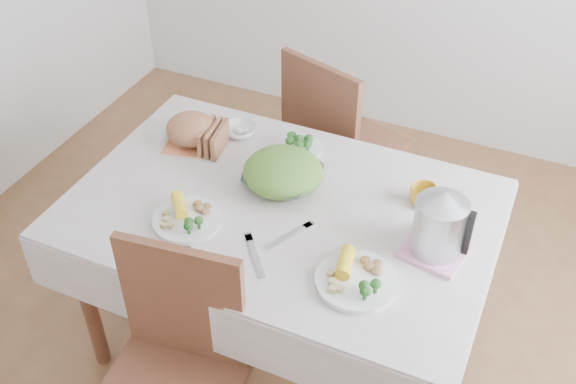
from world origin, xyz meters
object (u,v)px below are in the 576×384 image
at_px(chair_far, 345,147).
at_px(dinner_plate_left, 188,220).
at_px(dining_table, 281,281).
at_px(dinner_plate_right, 356,281).
at_px(yellow_mug, 423,196).
at_px(electric_kettle, 440,224).
at_px(salad_bowl, 283,179).

height_order(chair_far, dinner_plate_left, chair_far).
relative_size(dining_table, chair_far, 1.43).
relative_size(chair_far, dinner_plate_right, 3.73).
height_order(chair_far, yellow_mug, chair_far).
xyz_separation_m(dinner_plate_left, dinner_plate_right, (0.63, -0.03, 0.00)).
bearing_deg(yellow_mug, electric_kettle, -64.72).
distance_m(dining_table, salad_bowl, 0.44).
relative_size(dining_table, salad_bowl, 5.08).
bearing_deg(salad_bowl, chair_far, 90.38).
distance_m(dinner_plate_right, electric_kettle, 0.33).
xyz_separation_m(chair_far, salad_bowl, (0.00, -0.72, 0.33)).
bearing_deg(dining_table, salad_bowl, 110.56).
xyz_separation_m(salad_bowl, dinner_plate_left, (-0.22, -0.32, -0.02)).
xyz_separation_m(chair_far, dinner_plate_left, (-0.21, -1.04, 0.31)).
relative_size(salad_bowl, electric_kettle, 1.16).
relative_size(yellow_mug, electric_kettle, 0.42).
height_order(dining_table, dinner_plate_left, dinner_plate_left).
xyz_separation_m(chair_far, yellow_mug, (0.50, -0.62, 0.34)).
bearing_deg(dinner_plate_right, yellow_mug, 79.48).
xyz_separation_m(dinner_plate_left, yellow_mug, (0.72, 0.43, 0.03)).
xyz_separation_m(dinner_plate_left, electric_kettle, (0.82, 0.21, 0.11)).
height_order(dinner_plate_left, electric_kettle, electric_kettle).
bearing_deg(chair_far, yellow_mug, 148.42).
bearing_deg(electric_kettle, dining_table, 167.72).
xyz_separation_m(salad_bowl, yellow_mug, (0.50, 0.11, 0.01)).
xyz_separation_m(dining_table, yellow_mug, (0.46, 0.22, 0.43)).
height_order(salad_bowl, electric_kettle, electric_kettle).
relative_size(salad_bowl, dinner_plate_right, 1.05).
height_order(dining_table, electric_kettle, electric_kettle).
height_order(dining_table, salad_bowl, salad_bowl).
bearing_deg(dinner_plate_left, yellow_mug, 30.79).
bearing_deg(electric_kettle, salad_bowl, 157.34).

